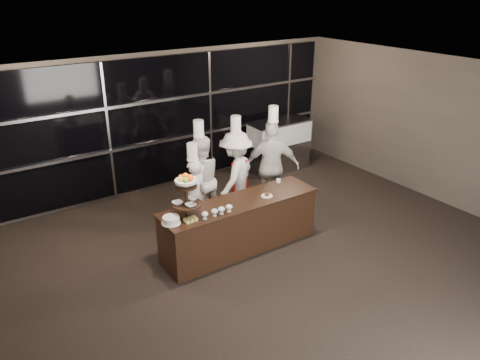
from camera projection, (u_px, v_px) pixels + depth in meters
room at (319, 208)px, 6.35m from camera, size 10.00×10.00×10.00m
window_wall at (162, 122)px, 10.10m from camera, size 8.60×0.10×2.80m
buffet_counter at (240, 225)px, 8.06m from camera, size 2.84×0.74×0.92m
display_stand at (186, 192)px, 7.20m from camera, size 0.48×0.48×0.74m
compotes at (218, 210)px, 7.38m from camera, size 0.56×0.11×0.12m
layer_cake at (171, 220)px, 7.15m from camera, size 0.30×0.30×0.11m
pastry_squares at (191, 220)px, 7.21m from camera, size 0.20×0.13×0.05m
small_plate at (267, 195)px, 8.05m from camera, size 0.20×0.20×0.05m
chef_cup at (278, 181)px, 8.58m from camera, size 0.08×0.08×0.07m
display_case at (279, 143)px, 11.36m from camera, size 1.51×0.66×1.24m
chef_a at (194, 195)px, 8.49m from camera, size 0.53×0.35×1.74m
chef_b at (200, 179)px, 8.82m from camera, size 0.87×0.69×2.03m
chef_c at (236, 175)px, 8.99m from camera, size 1.31×1.16×2.06m
chef_d at (272, 166)px, 9.25m from camera, size 1.17×0.97×2.17m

